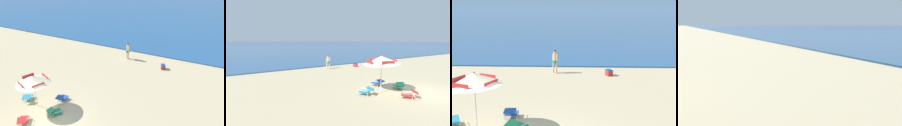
# 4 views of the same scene
# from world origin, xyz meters

# --- Properties ---
(ocean_water) EXTENTS (800.00, 800.00, 0.10)m
(ocean_water) POSITION_xyz_m (0.00, 413.09, 0.05)
(ocean_water) COLOR #235184
(ocean_water) RESTS_ON ground
(beach_umbrella_striped_main) EXTENTS (2.68, 2.66, 2.37)m
(beach_umbrella_striped_main) POSITION_xyz_m (-2.10, 1.55, 2.04)
(beach_umbrella_striped_main) COLOR silver
(beach_umbrella_striped_main) RESTS_ON ground
(lounge_chair_under_umbrella) EXTENTS (0.59, 0.86, 0.49)m
(lounge_chair_under_umbrella) POSITION_xyz_m (-0.98, 2.75, 0.28)
(lounge_chair_under_umbrella) COLOR #1E4799
(lounge_chair_under_umbrella) RESTS_ON ground
(lounge_chair_facing_sea) EXTENTS (0.92, 1.02, 0.51)m
(lounge_chair_facing_sea) POSITION_xyz_m (-0.49, 1.36, 0.27)
(lounge_chair_facing_sea) COLOR #1E7F56
(lounge_chair_facing_sea) RESTS_ON ground
(lounge_chair_spare_folded) EXTENTS (0.87, 1.01, 0.51)m
(lounge_chair_spare_folded) POSITION_xyz_m (-3.16, 1.74, 0.28)
(lounge_chair_spare_folded) COLOR teal
(lounge_chair_spare_folded) RESTS_ON ground
(person_standing_near_shore) EXTENTS (0.39, 0.39, 1.60)m
(person_standing_near_shore) POSITION_xyz_m (0.32, 11.20, 0.93)
(person_standing_near_shore) COLOR #D8A87F
(person_standing_near_shore) RESTS_ON ground
(cooler_box) EXTENTS (0.52, 0.59, 0.43)m
(cooler_box) POSITION_xyz_m (3.97, 10.64, 0.20)
(cooler_box) COLOR red
(cooler_box) RESTS_ON ground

